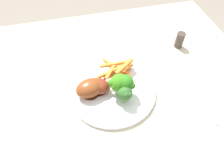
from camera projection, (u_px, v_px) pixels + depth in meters
The scene contains 10 objects.
ground_plane at pixel (101, 160), 1.22m from camera, with size 6.00×6.00×0.00m, color gray.
dining_table at pixel (93, 103), 0.72m from camera, with size 1.09×0.74×0.75m.
dinner_plate at pixel (112, 89), 0.60m from camera, with size 0.26×0.26×0.01m, color silver.
broccoli_floret_front at pixel (125, 93), 0.54m from camera, with size 0.04×0.04×0.06m.
broccoli_floret_middle at pixel (124, 84), 0.55m from camera, with size 0.05×0.05×0.07m.
broccoli_floret_back at pixel (119, 84), 0.55m from camera, with size 0.06×0.05×0.07m.
carrot_fries_pile at pixel (117, 72), 0.61m from camera, with size 0.13×0.16×0.04m.
chicken_drumstick_near at pixel (91, 88), 0.57m from camera, with size 0.14×0.08×0.05m.
chicken_drumstick_far at pixel (100, 87), 0.57m from camera, with size 0.11×0.08×0.04m.
pepper_shaker at pixel (180, 40), 0.71m from camera, with size 0.03×0.03×0.06m, color #423833.
Camera 1 is at (-0.03, -0.39, 1.24)m, focal length 32.00 mm.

